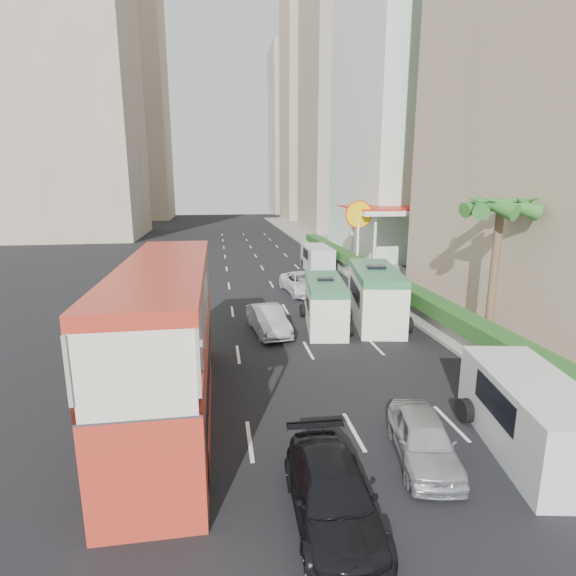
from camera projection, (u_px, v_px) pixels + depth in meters
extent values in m
plane|color=black|center=(348.00, 401.00, 15.75)|extent=(200.00, 200.00, 0.00)
cube|color=red|center=(168.00, 342.00, 14.27)|extent=(2.50, 11.00, 5.06)
imported|color=#B7B9BE|center=(268.00, 333.00, 22.91)|extent=(2.03, 4.35, 1.38)
imported|color=#B7B9BE|center=(422.00, 460.00, 12.36)|extent=(2.20, 3.97, 1.28)
imported|color=black|center=(332.00, 520.00, 10.17)|extent=(1.93, 4.49, 1.29)
imported|color=silver|center=(303.00, 293.00, 31.23)|extent=(2.92, 5.35, 1.42)
cube|color=silver|center=(325.00, 303.00, 23.83)|extent=(2.65, 5.82, 2.49)
cube|color=silver|center=(375.00, 295.00, 24.59)|extent=(3.42, 6.98, 2.96)
cube|color=silver|center=(531.00, 415.00, 12.63)|extent=(3.09, 5.65, 2.14)
cube|color=silver|center=(317.00, 258.00, 39.45)|extent=(2.19, 5.26, 2.09)
cube|color=#99968C|center=(365.00, 266.00, 41.15)|extent=(6.00, 120.00, 0.18)
cube|color=silver|center=(378.00, 287.00, 30.01)|extent=(0.30, 44.00, 1.00)
cube|color=#2D6626|center=(379.00, 275.00, 29.82)|extent=(1.10, 44.00, 0.70)
cylinder|color=brown|center=(494.00, 277.00, 20.02)|extent=(0.36, 0.36, 6.40)
cube|color=silver|center=(385.00, 239.00, 38.78)|extent=(6.50, 8.00, 5.50)
cube|color=tan|center=(359.00, 66.00, 68.63)|extent=(16.00, 16.00, 50.00)
cube|color=tan|center=(318.00, 111.00, 92.25)|extent=(14.00, 14.00, 44.00)
cube|color=tan|center=(298.00, 133.00, 113.87)|extent=(14.00, 14.00, 40.00)
cube|color=tan|center=(59.00, 39.00, 59.13)|extent=(18.00, 18.00, 52.00)
cube|color=tan|center=(127.00, 107.00, 93.79)|extent=(16.00, 16.00, 46.00)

